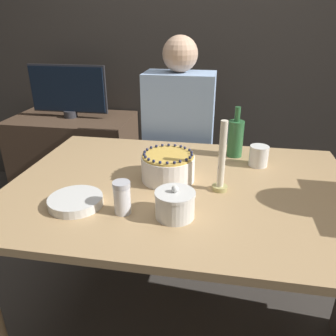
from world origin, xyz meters
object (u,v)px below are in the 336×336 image
object	(u,v)px
cake	(168,167)
tv_monitor	(68,90)
person_man_blue_shirt	(179,158)
sugar_shaker	(122,197)
bottle	(235,138)
sugar_bowl	(175,204)
candle	(221,163)

from	to	relation	value
cake	tv_monitor	size ratio (longest dim) A/B	0.37
person_man_blue_shirt	sugar_shaker	bearing A→B (deg)	86.24
sugar_shaker	bottle	distance (m)	0.70
sugar_bowl	bottle	bearing A→B (deg)	70.97
bottle	tv_monitor	distance (m)	1.41
candle	bottle	world-z (taller)	candle
cake	sugar_bowl	world-z (taller)	cake
sugar_bowl	cake	bearing A→B (deg)	104.58
sugar_bowl	sugar_shaker	bearing A→B (deg)	-177.78
person_man_blue_shirt	tv_monitor	xyz separation A→B (m)	(-0.88, 0.40, 0.31)
sugar_shaker	candle	xyz separation A→B (m)	(0.32, 0.22, 0.05)
sugar_shaker	bottle	xyz separation A→B (m)	(0.38, 0.59, 0.03)
sugar_shaker	candle	distance (m)	0.40
sugar_shaker	candle	size ratio (longest dim) A/B	0.42
cake	sugar_bowl	xyz separation A→B (m)	(0.07, -0.27, -0.01)
sugar_bowl	person_man_blue_shirt	size ratio (longest dim) A/B	0.11
bottle	person_man_blue_shirt	distance (m)	0.54
person_man_blue_shirt	cake	bearing A→B (deg)	94.11
sugar_shaker	candle	bearing A→B (deg)	34.65
candle	tv_monitor	size ratio (longest dim) A/B	0.48
candle	bottle	xyz separation A→B (m)	(0.06, 0.37, -0.02)
person_man_blue_shirt	tv_monitor	bearing A→B (deg)	-24.31
sugar_bowl	bottle	xyz separation A→B (m)	(0.20, 0.58, 0.05)
sugar_bowl	bottle	distance (m)	0.62
sugar_bowl	candle	distance (m)	0.27
cake	tv_monitor	distance (m)	1.41
sugar_shaker	tv_monitor	size ratio (longest dim) A/B	0.20
cake	candle	world-z (taller)	candle
bottle	tv_monitor	xyz separation A→B (m)	(-1.20, 0.74, 0.04)
sugar_shaker	person_man_blue_shirt	xyz separation A→B (m)	(0.06, 0.93, -0.24)
cake	tv_monitor	xyz separation A→B (m)	(-0.93, 1.05, 0.08)
sugar_bowl	bottle	size ratio (longest dim) A/B	0.56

